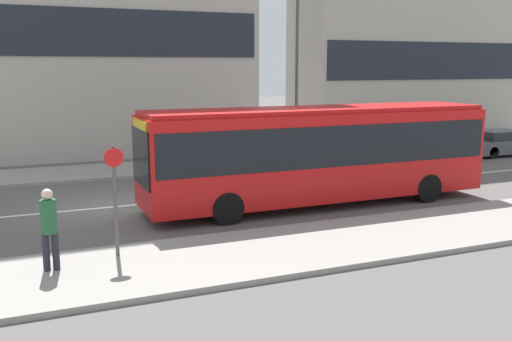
{
  "coord_description": "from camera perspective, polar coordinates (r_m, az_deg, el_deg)",
  "views": [
    {
      "loc": [
        -2.71,
        -18.39,
        4.51
      ],
      "look_at": [
        4.17,
        -1.96,
        1.24
      ],
      "focal_mm": 40.0,
      "sensor_mm": 36.0,
      "label": 1
    }
  ],
  "objects": [
    {
      "name": "ground_plane",
      "position": [
        19.13,
        -13.96,
        -3.54
      ],
      "size": [
        120.0,
        120.0,
        0.0
      ],
      "primitive_type": "plane",
      "color": "#595654"
    },
    {
      "name": "sidewalk_near",
      "position": [
        13.21,
        -9.67,
        -9.4
      ],
      "size": [
        44.0,
        3.5,
        0.13
      ],
      "color": "gray",
      "rests_on": "ground_plane"
    },
    {
      "name": "sidewalk_far",
      "position": [
        25.18,
        -16.19,
        -0.17
      ],
      "size": [
        44.0,
        3.5,
        0.13
      ],
      "color": "gray",
      "rests_on": "ground_plane"
    },
    {
      "name": "lane_centerline",
      "position": [
        19.13,
        -13.96,
        -3.53
      ],
      "size": [
        41.8,
        0.16,
        0.01
      ],
      "color": "silver",
      "rests_on": "ground_plane"
    },
    {
      "name": "city_bus",
      "position": [
        18.64,
        6.23,
        2.13
      ],
      "size": [
        11.58,
        2.54,
        3.2
      ],
      "rotation": [
        0.0,
        0.0,
        -0.06
      ],
      "color": "red",
      "rests_on": "ground_plane"
    },
    {
      "name": "parked_car_0",
      "position": [
        28.35,
        16.49,
        2.13
      ],
      "size": [
        4.24,
        1.73,
        1.36
      ],
      "color": "#A39E84",
      "rests_on": "ground_plane"
    },
    {
      "name": "parked_car_1",
      "position": [
        31.88,
        23.17,
        2.54
      ],
      "size": [
        4.17,
        1.9,
        1.27
      ],
      "color": "#4C5156",
      "rests_on": "ground_plane"
    },
    {
      "name": "pedestrian_near_stop",
      "position": [
        13.06,
        -19.99,
        -5.06
      ],
      "size": [
        0.35,
        0.34,
        1.81
      ],
      "rotation": [
        0.0,
        0.0,
        3.02
      ],
      "color": "#23232D",
      "rests_on": "sidewalk_near"
    },
    {
      "name": "bus_stop_sign",
      "position": [
        13.52,
        -13.92,
        -2.09
      ],
      "size": [
        0.44,
        0.12,
        2.6
      ],
      "color": "#4C4C51",
      "rests_on": "sidewalk_near"
    },
    {
      "name": "street_lamp",
      "position": [
        26.44,
        4.11,
        11.21
      ],
      "size": [
        0.36,
        0.36,
        7.94
      ],
      "color": "#4C4C51",
      "rests_on": "sidewalk_far"
    }
  ]
}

